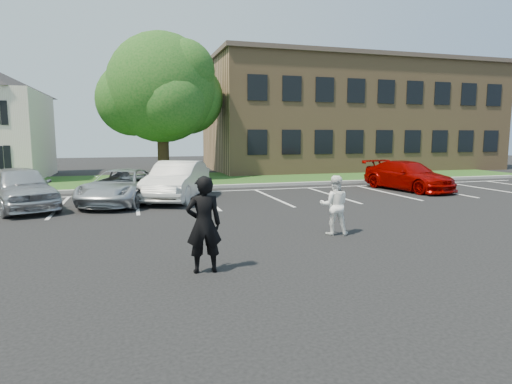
# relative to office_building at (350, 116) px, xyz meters

# --- Properties ---
(ground_plane) EXTENTS (90.00, 90.00, 0.00)m
(ground_plane) POSITION_rel_office_building_xyz_m (-14.00, -21.99, -4.16)
(ground_plane) COLOR black
(ground_plane) RESTS_ON ground
(curb) EXTENTS (40.00, 0.30, 0.15)m
(curb) POSITION_rel_office_building_xyz_m (-14.00, -9.99, -4.08)
(curb) COLOR gray
(curb) RESTS_ON ground
(grass_strip) EXTENTS (44.00, 8.00, 0.08)m
(grass_strip) POSITION_rel_office_building_xyz_m (-14.00, -5.99, -4.12)
(grass_strip) COLOR #1E4D1A
(grass_strip) RESTS_ON ground
(stall_lines) EXTENTS (34.00, 5.36, 0.01)m
(stall_lines) POSITION_rel_office_building_xyz_m (-12.60, -13.04, -4.15)
(stall_lines) COLOR silver
(stall_lines) RESTS_ON ground
(office_building) EXTENTS (22.40, 10.40, 8.30)m
(office_building) POSITION_rel_office_building_xyz_m (0.00, 0.00, 0.00)
(office_building) COLOR #8F6E49
(office_building) RESTS_ON ground
(tree) EXTENTS (7.80, 7.20, 8.80)m
(tree) POSITION_rel_office_building_xyz_m (-14.91, -3.95, 1.19)
(tree) COLOR black
(tree) RESTS_ON ground
(man_black_suit) EXTENTS (0.70, 0.47, 1.90)m
(man_black_suit) POSITION_rel_office_building_xyz_m (-15.67, -23.10, -3.21)
(man_black_suit) COLOR black
(man_black_suit) RESTS_ON ground
(man_white_shirt) EXTENTS (0.94, 0.84, 1.60)m
(man_white_shirt) POSITION_rel_office_building_xyz_m (-11.78, -20.92, -3.36)
(man_white_shirt) COLOR white
(man_white_shirt) RESTS_ON ground
(car_silver_west) EXTENTS (3.57, 4.97, 1.57)m
(car_silver_west) POSITION_rel_office_building_xyz_m (-20.83, -14.17, -3.37)
(car_silver_west) COLOR #B8B8BC
(car_silver_west) RESTS_ON ground
(car_silver_minivan) EXTENTS (3.71, 5.27, 1.33)m
(car_silver_minivan) POSITION_rel_office_building_xyz_m (-17.36, -13.81, -3.49)
(car_silver_minivan) COLOR #B5B8BD
(car_silver_minivan) RESTS_ON ground
(car_white_sedan) EXTENTS (3.40, 5.10, 1.59)m
(car_white_sedan) POSITION_rel_office_building_xyz_m (-15.16, -13.41, -3.36)
(car_white_sedan) COLOR silver
(car_white_sedan) RESTS_ON ground
(car_red_compact) EXTENTS (2.82, 5.10, 1.40)m
(car_red_compact) POSITION_rel_office_building_xyz_m (-4.07, -13.44, -3.46)
(car_red_compact) COLOR #8B0300
(car_red_compact) RESTS_ON ground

